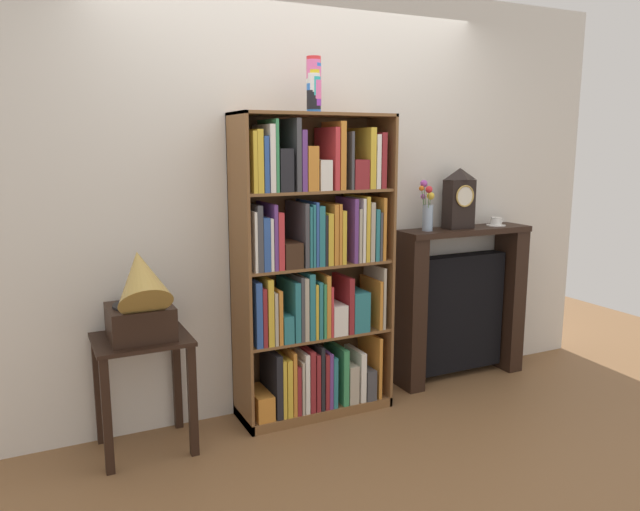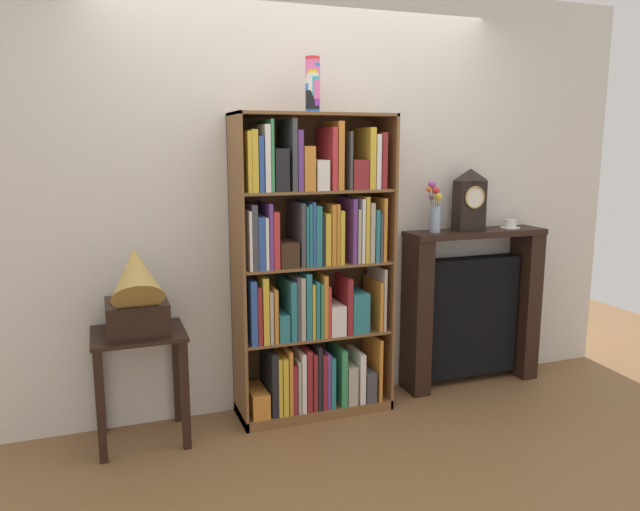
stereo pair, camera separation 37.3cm
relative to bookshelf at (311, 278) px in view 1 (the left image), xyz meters
The scene contains 10 objects.
ground_plane 0.88m from the bookshelf, 69.33° to the right, with size 7.59×6.40×0.02m, color brown.
wall_back 0.52m from the bookshelf, 67.59° to the left, with size 4.59×0.08×2.65m, color silver.
bookshelf is the anchor object (origin of this frame).
cup_stack 1.14m from the bookshelf, 83.56° to the right, with size 0.09×0.09×0.31m.
side_table_left 1.10m from the bookshelf, behind, with size 0.51×0.43×0.65m.
gramophone 1.03m from the bookshelf, behind, with size 0.33×0.47×0.56m.
fireplace_mantel 1.26m from the bookshelf, ahead, with size 1.00×0.26×1.10m.
mantel_clock 1.24m from the bookshelf, ahead, with size 0.20×0.13×0.42m.
flower_vase 0.97m from the bookshelf, ahead, with size 0.11×0.15×0.34m.
teacup_with_saucer 1.52m from the bookshelf, ahead, with size 0.14×0.14×0.06m.
Camera 1 is at (-1.56, -3.23, 1.68)m, focal length 34.16 mm.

